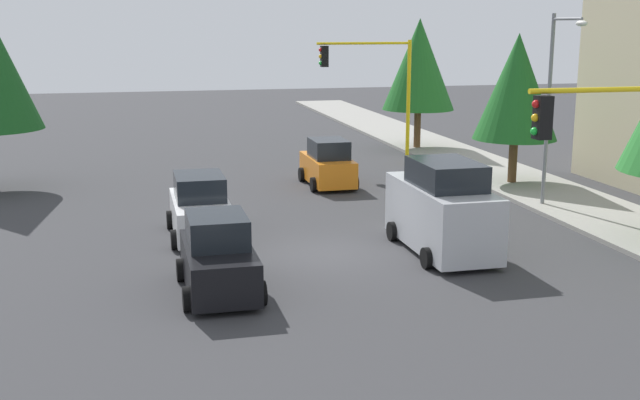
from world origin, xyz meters
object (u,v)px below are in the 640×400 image
delivery_van_silver (442,210)px  car_orange (328,165)px  traffic_signal_near_left (631,150)px  tree_roadside_mid (517,87)px  car_black (218,258)px  traffic_signal_far_left (373,78)px  car_white (200,209)px  tree_roadside_far (419,65)px  street_lamp_curbside (555,90)px

delivery_van_silver → car_orange: 10.37m
traffic_signal_near_left → tree_roadside_mid: tree_roadside_mid is taller
car_black → car_orange: (-12.38, 5.96, -0.00)m
traffic_signal_far_left → car_black: traffic_signal_far_left is taller
car_white → tree_roadside_mid: bearing=110.9°
traffic_signal_near_left → traffic_signal_far_left: bearing=179.7°
traffic_signal_near_left → tree_roadside_far: 24.32m
tree_roadside_far → street_lamp_curbside: bearing=-1.2°
traffic_signal_far_left → car_black: 19.31m
car_black → car_orange: same height
traffic_signal_far_left → car_orange: 6.30m
tree_roadside_far → tree_roadside_mid: size_ratio=1.10×
tree_roadside_mid → car_black: bearing=-51.7°
traffic_signal_near_left → street_lamp_curbside: (-9.61, 3.56, 0.55)m
delivery_van_silver → car_orange: size_ratio=1.31×
tree_roadside_mid → car_white: size_ratio=1.53×
traffic_signal_far_left → traffic_signal_near_left: 20.00m
tree_roadside_mid → car_orange: (-1.73, -7.54, -3.21)m
car_black → car_white: bearing=179.4°
traffic_signal_near_left → street_lamp_curbside: 10.26m
traffic_signal_far_left → street_lamp_curbside: bearing=18.5°
traffic_signal_far_left → tree_roadside_far: size_ratio=0.85×
street_lamp_curbside → car_orange: (-6.12, -6.74, -3.45)m
traffic_signal_far_left → tree_roadside_mid: 7.36m
traffic_signal_far_left → tree_roadside_far: 5.51m
traffic_signal_near_left → car_orange: traffic_signal_near_left is taller
traffic_signal_far_left → car_white: (11.13, -9.18, -3.27)m
traffic_signal_near_left → car_black: size_ratio=1.42×
traffic_signal_far_left → street_lamp_curbside: street_lamp_curbside is taller
traffic_signal_far_left → traffic_signal_near_left: (20.00, -0.09, -0.37)m
car_black → tree_roadside_far: bearing=147.8°
street_lamp_curbside → car_black: bearing=-63.8°
street_lamp_curbside → tree_roadside_far: (-14.39, 0.30, 0.20)m
traffic_signal_far_left → delivery_van_silver: 15.07m
tree_roadside_far → traffic_signal_near_left: bearing=-9.1°
car_black → car_orange: size_ratio=1.03×
car_white → traffic_signal_near_left: bearing=45.7°
car_orange → car_white: bearing=-40.7°
tree_roadside_mid → car_white: (5.13, -13.45, -3.21)m
tree_roadside_far → car_orange: tree_roadside_far is taller
tree_roadside_mid → car_black: size_ratio=1.68×
street_lamp_curbside → tree_roadside_mid: street_lamp_curbside is taller
delivery_van_silver → car_black: (2.05, -6.83, -0.39)m
street_lamp_curbside → car_black: size_ratio=1.87×
tree_roadside_mid → delivery_van_silver: tree_roadside_mid is taller
traffic_signal_far_left → delivery_van_silver: size_ratio=1.23×
tree_roadside_mid → delivery_van_silver: 11.24m
traffic_signal_far_left → car_orange: bearing=-37.5°
delivery_van_silver → car_orange: bearing=-175.2°
traffic_signal_far_left → tree_roadside_mid: (6.00, 4.27, -0.06)m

